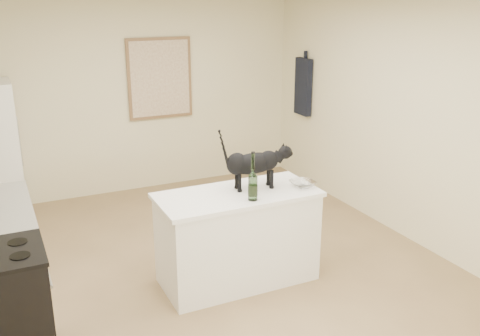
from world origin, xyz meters
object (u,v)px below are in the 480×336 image
at_px(stove, 6,311).
at_px(black_cat, 253,166).
at_px(glass_bowl, 303,184).
at_px(wine_bottle, 253,179).

relative_size(stove, black_cat, 1.42).
height_order(stove, glass_bowl, glass_bowl).
relative_size(black_cat, wine_bottle, 1.61).
bearing_deg(glass_bowl, wine_bottle, -170.25).
distance_m(wine_bottle, glass_bowl, 0.62).
xyz_separation_m(black_cat, glass_bowl, (0.45, -0.16, -0.19)).
bearing_deg(stove, wine_bottle, 4.90).
bearing_deg(wine_bottle, stove, -175.10).
relative_size(stove, wine_bottle, 2.28).
bearing_deg(wine_bottle, glass_bowl, 9.75).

